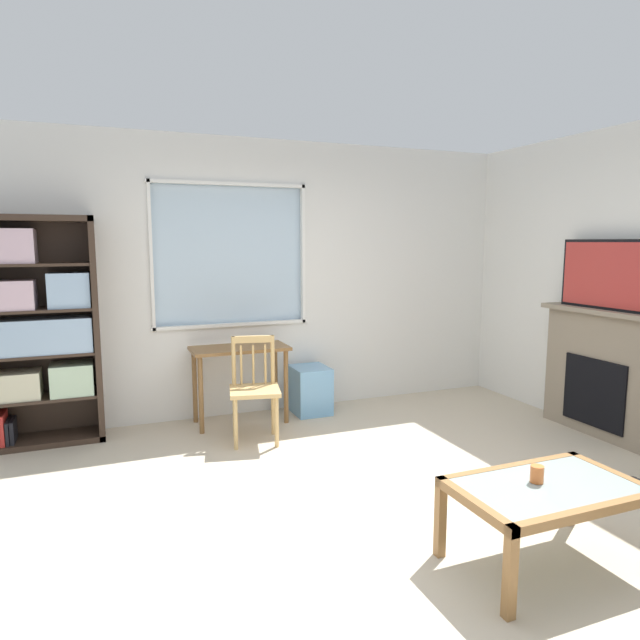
{
  "coord_description": "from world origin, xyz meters",
  "views": [
    {
      "loc": [
        -1.59,
        -2.99,
        1.71
      ],
      "look_at": [
        -0.04,
        0.88,
        1.13
      ],
      "focal_mm": 31.34,
      "sensor_mm": 36.0,
      "label": 1
    }
  ],
  "objects_px": {
    "tv": "(608,275)",
    "desk_under_window": "(240,361)",
    "plastic_drawer_unit": "(310,390)",
    "bookshelf": "(40,329)",
    "fireplace": "(603,373)",
    "coffee_table": "(547,496)",
    "wooden_chair": "(254,388)",
    "sippy_cup": "(537,474)"
  },
  "relations": [
    {
      "from": "tv",
      "to": "desk_under_window",
      "type": "bearing_deg",
      "value": 151.82
    },
    {
      "from": "desk_under_window",
      "to": "plastic_drawer_unit",
      "type": "distance_m",
      "value": 0.82
    },
    {
      "from": "bookshelf",
      "to": "plastic_drawer_unit",
      "type": "distance_m",
      "value": 2.52
    },
    {
      "from": "bookshelf",
      "to": "fireplace",
      "type": "relative_size",
      "value": 1.53
    },
    {
      "from": "coffee_table",
      "to": "fireplace",
      "type": "bearing_deg",
      "value": 35.43
    },
    {
      "from": "wooden_chair",
      "to": "fireplace",
      "type": "distance_m",
      "value": 3.06
    },
    {
      "from": "desk_under_window",
      "to": "fireplace",
      "type": "xyz_separation_m",
      "value": [
        2.88,
        -1.53,
        -0.04
      ]
    },
    {
      "from": "coffee_table",
      "to": "sippy_cup",
      "type": "distance_m",
      "value": 0.12
    },
    {
      "from": "desk_under_window",
      "to": "wooden_chair",
      "type": "height_order",
      "value": "wooden_chair"
    },
    {
      "from": "tv",
      "to": "wooden_chair",
      "type": "bearing_deg",
      "value": 160.4
    },
    {
      "from": "bookshelf",
      "to": "wooden_chair",
      "type": "bearing_deg",
      "value": -20.37
    },
    {
      "from": "bookshelf",
      "to": "plastic_drawer_unit",
      "type": "bearing_deg",
      "value": -1.37
    },
    {
      "from": "tv",
      "to": "sippy_cup",
      "type": "bearing_deg",
      "value": -145.62
    },
    {
      "from": "bookshelf",
      "to": "sippy_cup",
      "type": "height_order",
      "value": "bookshelf"
    },
    {
      "from": "wooden_chair",
      "to": "sippy_cup",
      "type": "distance_m",
      "value": 2.53
    },
    {
      "from": "bookshelf",
      "to": "sippy_cup",
      "type": "relative_size",
      "value": 21.41
    },
    {
      "from": "plastic_drawer_unit",
      "to": "fireplace",
      "type": "distance_m",
      "value": 2.69
    },
    {
      "from": "wooden_chair",
      "to": "plastic_drawer_unit",
      "type": "relative_size",
      "value": 1.92
    },
    {
      "from": "desk_under_window",
      "to": "plastic_drawer_unit",
      "type": "bearing_deg",
      "value": 3.93
    },
    {
      "from": "wooden_chair",
      "to": "sippy_cup",
      "type": "xyz_separation_m",
      "value": [
        0.9,
        -2.36,
        0.03
      ]
    },
    {
      "from": "wooden_chair",
      "to": "plastic_drawer_unit",
      "type": "xyz_separation_m",
      "value": [
        0.73,
        0.56,
        -0.23
      ]
    },
    {
      "from": "bookshelf",
      "to": "fireplace",
      "type": "xyz_separation_m",
      "value": [
        4.56,
        -1.64,
        -0.42
      ]
    },
    {
      "from": "desk_under_window",
      "to": "tv",
      "type": "bearing_deg",
      "value": -28.18
    },
    {
      "from": "bookshelf",
      "to": "wooden_chair",
      "type": "height_order",
      "value": "bookshelf"
    },
    {
      "from": "bookshelf",
      "to": "wooden_chair",
      "type": "distance_m",
      "value": 1.86
    },
    {
      "from": "wooden_chair",
      "to": "fireplace",
      "type": "relative_size",
      "value": 0.71
    },
    {
      "from": "coffee_table",
      "to": "sippy_cup",
      "type": "xyz_separation_m",
      "value": [
        -0.03,
        0.04,
        0.11
      ]
    },
    {
      "from": "desk_under_window",
      "to": "sippy_cup",
      "type": "distance_m",
      "value": 3.02
    },
    {
      "from": "tv",
      "to": "sippy_cup",
      "type": "height_order",
      "value": "tv"
    },
    {
      "from": "bookshelf",
      "to": "plastic_drawer_unit",
      "type": "xyz_separation_m",
      "value": [
        2.4,
        -0.06,
        -0.75
      ]
    },
    {
      "from": "fireplace",
      "to": "coffee_table",
      "type": "bearing_deg",
      "value": -144.57
    },
    {
      "from": "bookshelf",
      "to": "coffee_table",
      "type": "distance_m",
      "value": 4.04
    },
    {
      "from": "bookshelf",
      "to": "fireplace",
      "type": "bearing_deg",
      "value": -19.81
    },
    {
      "from": "desk_under_window",
      "to": "coffee_table",
      "type": "relative_size",
      "value": 0.91
    },
    {
      "from": "fireplace",
      "to": "sippy_cup",
      "type": "height_order",
      "value": "fireplace"
    },
    {
      "from": "tv",
      "to": "sippy_cup",
      "type": "xyz_separation_m",
      "value": [
        -1.97,
        -1.34,
        -0.94
      ]
    },
    {
      "from": "wooden_chair",
      "to": "sippy_cup",
      "type": "relative_size",
      "value": 10.0
    },
    {
      "from": "bookshelf",
      "to": "plastic_drawer_unit",
      "type": "height_order",
      "value": "bookshelf"
    },
    {
      "from": "wooden_chair",
      "to": "plastic_drawer_unit",
      "type": "bearing_deg",
      "value": 37.84
    },
    {
      "from": "wooden_chair",
      "to": "coffee_table",
      "type": "height_order",
      "value": "wooden_chair"
    },
    {
      "from": "desk_under_window",
      "to": "wooden_chair",
      "type": "bearing_deg",
      "value": -89.99
    },
    {
      "from": "sippy_cup",
      "to": "bookshelf",
      "type": "bearing_deg",
      "value": 130.75
    }
  ]
}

